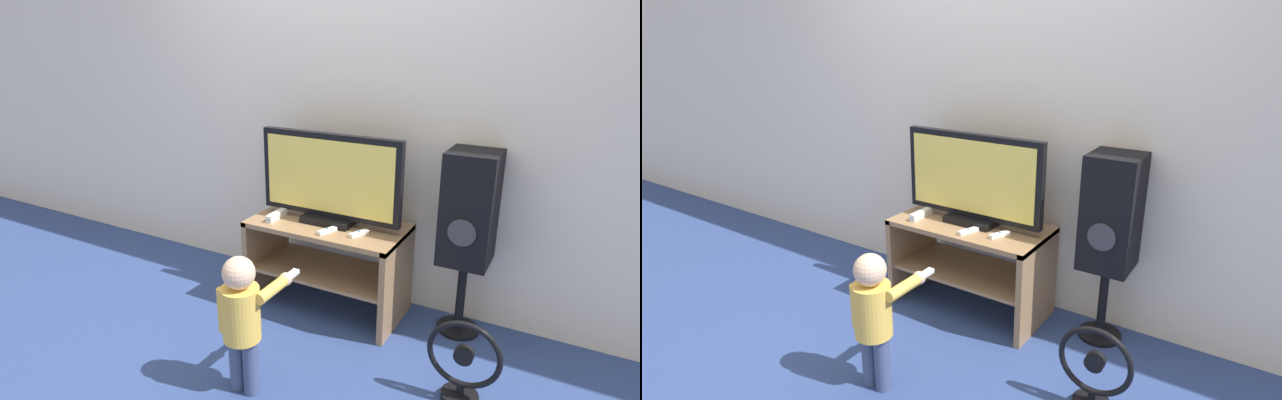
{
  "view_description": "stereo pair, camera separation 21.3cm",
  "coord_description": "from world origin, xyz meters",
  "views": [
    {
      "loc": [
        1.32,
        -2.25,
        1.68
      ],
      "look_at": [
        0.0,
        0.15,
        0.75
      ],
      "focal_mm": 28.0,
      "sensor_mm": 36.0,
      "label": 1
    },
    {
      "loc": [
        1.5,
        -2.14,
        1.68
      ],
      "look_at": [
        0.0,
        0.15,
        0.75
      ],
      "focal_mm": 28.0,
      "sensor_mm": 36.0,
      "label": 2
    }
  ],
  "objects": [
    {
      "name": "remote_secondary",
      "position": [
        0.07,
        0.11,
        0.58
      ],
      "size": [
        0.08,
        0.13,
        0.03
      ],
      "color": "white",
      "rests_on": "tv_stand"
    },
    {
      "name": "tv_stand",
      "position": [
        0.0,
        0.24,
        0.37
      ],
      "size": [
        0.95,
        0.49,
        0.57
      ],
      "color": "#93704C",
      "rests_on": "ground_plane"
    },
    {
      "name": "speaker_tower",
      "position": [
        0.8,
        0.38,
        0.74
      ],
      "size": [
        0.27,
        0.29,
        1.08
      ],
      "color": "black",
      "rests_on": "ground_plane"
    },
    {
      "name": "floor_fan",
      "position": [
        0.96,
        -0.22,
        0.2
      ],
      "size": [
        0.35,
        0.18,
        0.43
      ],
      "color": "black",
      "rests_on": "ground_plane"
    },
    {
      "name": "wall_back",
      "position": [
        0.0,
        0.57,
        1.3
      ],
      "size": [
        10.0,
        0.06,
        2.6
      ],
      "color": "silver",
      "rests_on": "ground_plane"
    },
    {
      "name": "game_console",
      "position": [
        -0.31,
        0.16,
        0.59
      ],
      "size": [
        0.04,
        0.19,
        0.04
      ],
      "color": "white",
      "rests_on": "tv_stand"
    },
    {
      "name": "remote_primary",
      "position": [
        0.25,
        0.16,
        0.58
      ],
      "size": [
        0.09,
        0.13,
        0.03
      ],
      "color": "white",
      "rests_on": "tv_stand"
    },
    {
      "name": "ground_plane",
      "position": [
        0.0,
        0.0,
        0.0
      ],
      "size": [
        16.0,
        16.0,
        0.0
      ],
      "primitive_type": "plane",
      "color": "navy"
    },
    {
      "name": "television",
      "position": [
        0.0,
        0.27,
        0.84
      ],
      "size": [
        0.9,
        0.2,
        0.55
      ],
      "color": "black",
      "rests_on": "tv_stand"
    },
    {
      "name": "child",
      "position": [
        0.02,
        -0.64,
        0.42
      ],
      "size": [
        0.27,
        0.42,
        0.72
      ],
      "color": "#3F4C72",
      "rests_on": "ground_plane"
    }
  ]
}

